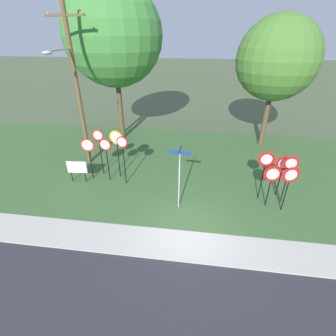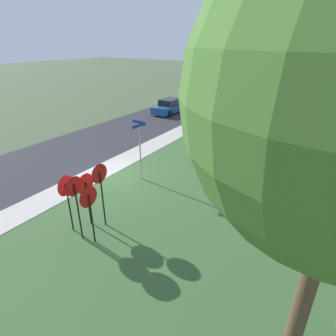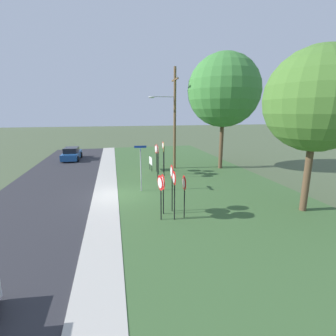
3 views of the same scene
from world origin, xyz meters
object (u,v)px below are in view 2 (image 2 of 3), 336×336
at_px(stop_sign_far_center, 198,133).
at_px(yield_sign_center, 66,191).
at_px(parked_hatchback_near, 170,107).
at_px(yield_sign_near_left, 86,188).
at_px(street_name_post, 140,146).
at_px(stop_sign_far_left, 211,132).
at_px(yield_sign_far_right, 89,202).
at_px(yield_sign_near_right, 75,194).
at_px(stop_sign_far_right, 224,128).
at_px(notice_board, 215,139).
at_px(stop_sign_near_left, 218,128).
at_px(utility_pole, 259,73).
at_px(stop_sign_near_right, 214,130).
at_px(yield_sign_far_left, 100,181).

distance_m(stop_sign_far_center, yield_sign_center, 8.07).
bearing_deg(parked_hatchback_near, yield_sign_near_left, 23.70).
relative_size(stop_sign_far_center, street_name_post, 0.90).
distance_m(stop_sign_far_left, yield_sign_far_right, 9.05).
bearing_deg(street_name_post, parked_hatchback_near, -149.24).
height_order(yield_sign_near_right, street_name_post, street_name_post).
relative_size(street_name_post, parked_hatchback_near, 0.74).
relative_size(stop_sign_far_right, parked_hatchback_near, 0.65).
height_order(stop_sign_far_center, street_name_post, street_name_post).
bearing_deg(parked_hatchback_near, notice_board, 48.83).
xyz_separation_m(stop_sign_near_left, stop_sign_far_right, (0.41, 0.56, 0.18)).
bearing_deg(utility_pole, stop_sign_near_right, -29.10).
relative_size(yield_sign_far_left, utility_pole, 0.28).
height_order(stop_sign_near_left, yield_sign_near_right, yield_sign_near_right).
bearing_deg(stop_sign_far_right, utility_pole, 140.08).
distance_m(yield_sign_near_left, yield_sign_center, 0.73).
distance_m(stop_sign_far_left, yield_sign_near_right, 9.19).
bearing_deg(stop_sign_far_left, stop_sign_far_center, -11.77).
relative_size(stop_sign_far_right, yield_sign_far_left, 1.06).
bearing_deg(stop_sign_near_right, stop_sign_far_center, -40.21).
xyz_separation_m(stop_sign_near_left, yield_sign_center, (10.01, -1.56, -0.06)).
xyz_separation_m(yield_sign_center, utility_pole, (-11.05, 3.36, 3.24)).
bearing_deg(stop_sign_near_left, notice_board, -153.08).
distance_m(notice_board, parked_hatchback_near, 10.88).
bearing_deg(parked_hatchback_near, yield_sign_far_left, 25.52).
distance_m(yield_sign_far_left, yield_sign_center, 1.24).
relative_size(stop_sign_near_left, stop_sign_far_right, 0.89).
height_order(stop_sign_near_left, yield_sign_far_left, yield_sign_far_left).
relative_size(stop_sign_far_left, street_name_post, 0.80).
relative_size(stop_sign_far_left, yield_sign_far_right, 1.12).
height_order(stop_sign_near_left, yield_sign_far_right, stop_sign_near_left).
distance_m(yield_sign_near_left, notice_board, 10.05).
distance_m(stop_sign_far_left, parked_hatchback_near, 12.37).
height_order(stop_sign_far_center, yield_sign_far_right, stop_sign_far_center).
bearing_deg(yield_sign_near_right, notice_board, 178.64).
relative_size(stop_sign_near_right, street_name_post, 0.91).
bearing_deg(yield_sign_near_right, yield_sign_near_left, -152.22).
bearing_deg(yield_sign_far_right, stop_sign_far_right, 175.96).
height_order(stop_sign_far_left, yield_sign_center, stop_sign_far_left).
relative_size(yield_sign_center, parked_hatchback_near, 0.55).
xyz_separation_m(stop_sign_far_right, utility_pole, (-1.46, 1.24, 2.99)).
height_order(stop_sign_near_right, yield_sign_center, stop_sign_near_right).
height_order(stop_sign_far_left, stop_sign_far_center, stop_sign_far_center).
distance_m(stop_sign_near_left, yield_sign_far_right, 10.06).
bearing_deg(notice_board, yield_sign_near_left, -9.80).
bearing_deg(notice_board, stop_sign_near_left, 27.86).
bearing_deg(stop_sign_far_center, stop_sign_far_left, 171.85).
bearing_deg(yield_sign_near_right, yield_sign_far_left, 173.99).
height_order(stop_sign_near_right, yield_sign_far_left, stop_sign_near_right).
bearing_deg(stop_sign_near_left, yield_sign_far_right, -7.67).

